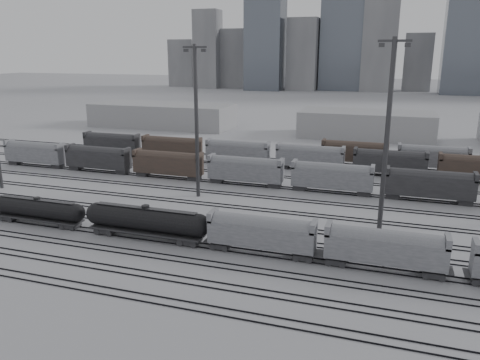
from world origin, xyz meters
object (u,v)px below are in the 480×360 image
(tank_car_a, at_px, (38,209))
(light_mast_c, at_px, (387,133))
(hopper_car_b, at_px, (385,246))
(tank_car_b, at_px, (146,220))
(hopper_car_a, at_px, (261,231))

(tank_car_a, height_order, light_mast_c, light_mast_c)
(light_mast_c, bearing_deg, hopper_car_b, -85.82)
(tank_car_b, relative_size, hopper_car_b, 1.34)
(tank_car_a, bearing_deg, hopper_car_b, 0.00)
(hopper_car_b, bearing_deg, hopper_car_a, -180.00)
(light_mast_c, bearing_deg, hopper_car_a, -136.33)
(tank_car_b, relative_size, light_mast_c, 0.69)
(tank_car_a, relative_size, hopper_car_a, 1.17)
(tank_car_a, xyz_separation_m, light_mast_c, (49.74, 13.69, 12.24))
(hopper_car_a, relative_size, hopper_car_b, 0.99)
(tank_car_a, bearing_deg, tank_car_b, 0.00)
(tank_car_b, distance_m, hopper_car_a, 16.80)
(tank_car_a, relative_size, light_mast_c, 0.60)
(hopper_car_a, bearing_deg, hopper_car_b, 0.00)
(tank_car_a, relative_size, tank_car_b, 0.86)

